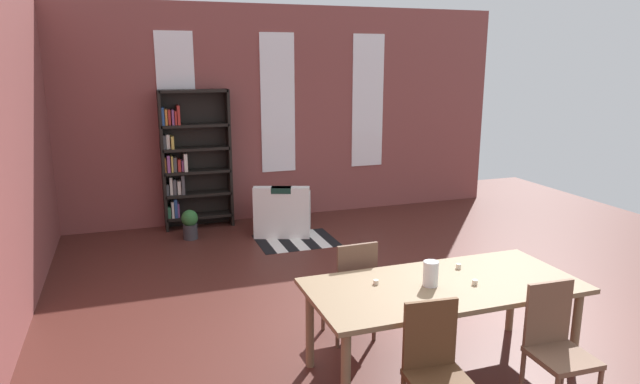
{
  "coord_description": "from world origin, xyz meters",
  "views": [
    {
      "loc": [
        -2.27,
        -4.22,
        2.5
      ],
      "look_at": [
        -0.19,
        1.79,
        0.99
      ],
      "focal_mm": 31.34,
      "sensor_mm": 36.0,
      "label": 1
    }
  ],
  "objects_px": {
    "dining_chair_far_left": "(352,287)",
    "bookshelf_tall": "(191,160)",
    "vase_on_table": "(431,274)",
    "dining_chair_near_left": "(436,369)",
    "dining_chair_near_right": "(556,344)",
    "potted_plant_by_shelf": "(190,224)",
    "dining_table": "(443,292)",
    "armchair_white": "(283,214)"
  },
  "relations": [
    {
      "from": "vase_on_table",
      "to": "dining_chair_near_left",
      "type": "bearing_deg",
      "value": -116.6
    },
    {
      "from": "dining_table",
      "to": "vase_on_table",
      "type": "xyz_separation_m",
      "value": [
        -0.12,
        -0.0,
        0.17
      ]
    },
    {
      "from": "vase_on_table",
      "to": "dining_chair_far_left",
      "type": "distance_m",
      "value": 0.89
    },
    {
      "from": "armchair_white",
      "to": "dining_chair_near_left",
      "type": "bearing_deg",
      "value": -93.31
    },
    {
      "from": "dining_chair_near_left",
      "to": "bookshelf_tall",
      "type": "height_order",
      "value": "bookshelf_tall"
    },
    {
      "from": "dining_table",
      "to": "armchair_white",
      "type": "bearing_deg",
      "value": 92.91
    },
    {
      "from": "vase_on_table",
      "to": "dining_chair_near_left",
      "type": "xyz_separation_m",
      "value": [
        -0.36,
        -0.73,
        -0.35
      ]
    },
    {
      "from": "dining_chair_far_left",
      "to": "dining_chair_near_left",
      "type": "relative_size",
      "value": 1.0
    },
    {
      "from": "vase_on_table",
      "to": "potted_plant_by_shelf",
      "type": "height_order",
      "value": "vase_on_table"
    },
    {
      "from": "dining_chair_near_right",
      "to": "dining_chair_far_left",
      "type": "bearing_deg",
      "value": 124.18
    },
    {
      "from": "vase_on_table",
      "to": "potted_plant_by_shelf",
      "type": "bearing_deg",
      "value": 108.72
    },
    {
      "from": "dining_chair_near_right",
      "to": "potted_plant_by_shelf",
      "type": "bearing_deg",
      "value": 112.5
    },
    {
      "from": "dining_chair_near_right",
      "to": "dining_table",
      "type": "bearing_deg",
      "value": 124.31
    },
    {
      "from": "dining_chair_near_right",
      "to": "dining_chair_near_left",
      "type": "relative_size",
      "value": 1.0
    },
    {
      "from": "dining_chair_near_left",
      "to": "dining_chair_near_right",
      "type": "bearing_deg",
      "value": 0.01
    },
    {
      "from": "potted_plant_by_shelf",
      "to": "bookshelf_tall",
      "type": "bearing_deg",
      "value": 78.03
    },
    {
      "from": "potted_plant_by_shelf",
      "to": "armchair_white",
      "type": "bearing_deg",
      "value": -5.21
    },
    {
      "from": "dining_chair_near_right",
      "to": "potted_plant_by_shelf",
      "type": "xyz_separation_m",
      "value": [
        -2.05,
        4.94,
        -0.29
      ]
    },
    {
      "from": "bookshelf_tall",
      "to": "dining_table",
      "type": "bearing_deg",
      "value": -73.49
    },
    {
      "from": "dining_chair_near_right",
      "to": "bookshelf_tall",
      "type": "distance_m",
      "value": 5.89
    },
    {
      "from": "bookshelf_tall",
      "to": "dining_chair_near_left",
      "type": "bearing_deg",
      "value": -80.37
    },
    {
      "from": "dining_table",
      "to": "potted_plant_by_shelf",
      "type": "bearing_deg",
      "value": 110.2
    },
    {
      "from": "bookshelf_tall",
      "to": "armchair_white",
      "type": "relative_size",
      "value": 2.04
    },
    {
      "from": "dining_table",
      "to": "vase_on_table",
      "type": "relative_size",
      "value": 10.9
    },
    {
      "from": "vase_on_table",
      "to": "bookshelf_tall",
      "type": "xyz_separation_m",
      "value": [
        -1.3,
        4.81,
        0.18
      ]
    },
    {
      "from": "dining_chair_near_right",
      "to": "bookshelf_tall",
      "type": "bearing_deg",
      "value": 109.14
    },
    {
      "from": "vase_on_table",
      "to": "potted_plant_by_shelf",
      "type": "xyz_separation_m",
      "value": [
        -1.43,
        4.22,
        -0.64
      ]
    },
    {
      "from": "bookshelf_tall",
      "to": "armchair_white",
      "type": "xyz_separation_m",
      "value": [
        1.22,
        -0.72,
        -0.77
      ]
    },
    {
      "from": "dining_chair_far_left",
      "to": "bookshelf_tall",
      "type": "relative_size",
      "value": 0.46
    },
    {
      "from": "dining_chair_near_right",
      "to": "potted_plant_by_shelf",
      "type": "relative_size",
      "value": 2.23
    },
    {
      "from": "dining_chair_far_left",
      "to": "dining_chair_near_left",
      "type": "bearing_deg",
      "value": -89.82
    },
    {
      "from": "vase_on_table",
      "to": "dining_chair_near_right",
      "type": "relative_size",
      "value": 0.21
    },
    {
      "from": "dining_chair_near_right",
      "to": "bookshelf_tall",
      "type": "xyz_separation_m",
      "value": [
        -1.92,
        5.54,
        0.53
      ]
    },
    {
      "from": "vase_on_table",
      "to": "bookshelf_tall",
      "type": "bearing_deg",
      "value": 105.16
    },
    {
      "from": "armchair_white",
      "to": "vase_on_table",
      "type": "bearing_deg",
      "value": -88.8
    },
    {
      "from": "dining_table",
      "to": "dining_chair_near_left",
      "type": "xyz_separation_m",
      "value": [
        -0.49,
        -0.73,
        -0.18
      ]
    },
    {
      "from": "dining_table",
      "to": "dining_chair_near_right",
      "type": "relative_size",
      "value": 2.31
    },
    {
      "from": "vase_on_table",
      "to": "dining_chair_far_left",
      "type": "xyz_separation_m",
      "value": [
        -0.37,
        0.73,
        -0.35
      ]
    },
    {
      "from": "dining_chair_far_left",
      "to": "bookshelf_tall",
      "type": "distance_m",
      "value": 4.22
    },
    {
      "from": "bookshelf_tall",
      "to": "potted_plant_by_shelf",
      "type": "relative_size",
      "value": 4.88
    },
    {
      "from": "dining_table",
      "to": "vase_on_table",
      "type": "height_order",
      "value": "vase_on_table"
    },
    {
      "from": "dining_chair_near_right",
      "to": "armchair_white",
      "type": "xyz_separation_m",
      "value": [
        -0.7,
        4.82,
        -0.23
      ]
    }
  ]
}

